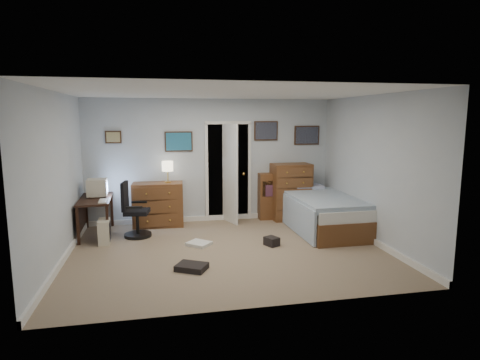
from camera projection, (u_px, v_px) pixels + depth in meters
name	position (u px, v px, depth m)	size (l,w,h in m)	color
floor	(228.00, 251.00, 6.46)	(5.00, 4.00, 0.02)	gray
computer_desk	(91.00, 207.00, 7.24)	(0.59, 1.20, 0.68)	black
crt_monitor	(97.00, 188.00, 7.36)	(0.37, 0.34, 0.33)	beige
keyboard	(103.00, 201.00, 6.93)	(0.14, 0.36, 0.02)	beige
pc_tower	(104.00, 231.00, 6.82)	(0.20, 0.39, 0.41)	beige
office_chair	(134.00, 216.00, 7.17)	(0.55, 0.55, 1.00)	black
media_stack	(96.00, 202.00, 8.12)	(0.17, 0.17, 0.85)	maroon
low_dresser	(158.00, 204.00, 7.90)	(0.97, 0.48, 0.86)	brown
table_lamp	(168.00, 167.00, 7.82)	(0.23, 0.23, 0.42)	gold
doorway	(226.00, 170.00, 8.57)	(0.96, 1.12, 2.05)	black
tall_dresser	(291.00, 192.00, 8.39)	(0.80, 0.47, 1.18)	brown
headboard_bookcase	(284.00, 194.00, 8.48)	(1.08, 0.29, 0.97)	brown
bed	(322.00, 212.00, 7.67)	(1.20, 2.21, 0.72)	brown
wall_posters	(239.00, 136.00, 8.22)	(4.38, 0.04, 0.60)	#331E11
floor_clutter	(217.00, 253.00, 6.21)	(1.79, 1.56, 0.14)	black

